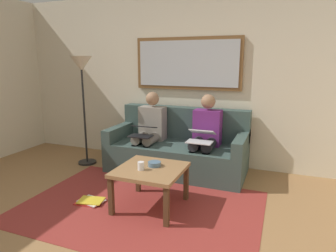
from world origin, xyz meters
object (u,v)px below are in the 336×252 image
(couch, at_px, (178,149))
(bowl, at_px, (154,164))
(laptop_silver, at_px, (201,136))
(cup, at_px, (141,166))
(magazine_stack, at_px, (90,201))
(laptop_black, at_px, (143,131))
(framed_mirror, at_px, (187,64))
(standing_lamp, at_px, (82,76))
(person_right, at_px, (150,128))
(person_left, at_px, (206,133))
(coffee_table, at_px, (150,173))

(couch, xyz_separation_m, bowl, (-0.12, 1.15, 0.17))
(bowl, height_order, laptop_silver, laptop_silver)
(cup, distance_m, magazine_stack, 0.79)
(cup, bearing_deg, laptop_black, -65.02)
(framed_mirror, xyz_separation_m, standing_lamp, (1.44, 0.66, -0.18))
(person_right, xyz_separation_m, standing_lamp, (1.01, 0.20, 0.76))
(couch, distance_m, framed_mirror, 1.30)
(laptop_black, bearing_deg, person_right, -90.00)
(person_right, relative_size, laptop_black, 3.40)
(framed_mirror, xyz_separation_m, laptop_silver, (-0.42, 0.69, -0.93))
(cup, xyz_separation_m, magazine_stack, (0.62, 0.08, -0.48))
(standing_lamp, bearing_deg, bowl, 150.63)
(couch, height_order, laptop_silver, couch)
(bowl, relative_size, laptop_black, 0.42)
(cup, bearing_deg, bowl, -118.27)
(cup, xyz_separation_m, laptop_black, (0.46, -0.99, 0.13))
(framed_mirror, height_order, person_right, framed_mirror)
(magazine_stack, height_order, standing_lamp, standing_lamp)
(laptop_silver, distance_m, standing_lamp, 2.01)
(magazine_stack, bearing_deg, cup, -172.89)
(bowl, relative_size, magazine_stack, 0.42)
(person_left, bearing_deg, laptop_silver, 90.00)
(couch, bearing_deg, standing_lamp, 10.53)
(coffee_table, relative_size, standing_lamp, 0.42)
(magazine_stack, bearing_deg, coffee_table, -166.47)
(cup, xyz_separation_m, person_left, (-0.39, -1.24, 0.11))
(cup, relative_size, bowl, 0.64)
(person_right, height_order, magazine_stack, person_right)
(laptop_black, distance_m, standing_lamp, 1.26)
(coffee_table, height_order, laptop_black, laptop_black)
(standing_lamp, bearing_deg, laptop_black, 177.22)
(person_left, height_order, laptop_silver, person_left)
(couch, height_order, person_left, person_left)
(couch, xyz_separation_m, cup, (-0.04, 1.31, 0.19))
(bowl, bearing_deg, coffee_table, 76.08)
(laptop_silver, distance_m, person_right, 0.88)
(framed_mirror, bearing_deg, laptop_black, 59.00)
(coffee_table, height_order, magazine_stack, coffee_table)
(bowl, relative_size, standing_lamp, 0.09)
(laptop_silver, relative_size, standing_lamp, 0.21)
(coffee_table, distance_m, standing_lamp, 2.06)
(cup, height_order, laptop_silver, laptop_silver)
(coffee_table, bearing_deg, laptop_black, -59.58)
(framed_mirror, xyz_separation_m, laptop_black, (0.42, 0.70, -0.92))
(framed_mirror, relative_size, cup, 18.36)
(framed_mirror, distance_m, coffee_table, 1.98)
(laptop_black, distance_m, magazine_stack, 1.24)
(magazine_stack, distance_m, standing_lamp, 1.95)
(couch, distance_m, magazine_stack, 1.53)
(bowl, height_order, magazine_stack, bowl)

